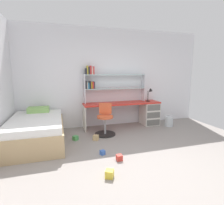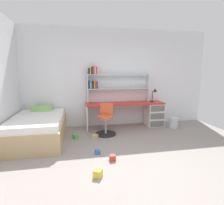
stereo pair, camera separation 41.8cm
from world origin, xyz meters
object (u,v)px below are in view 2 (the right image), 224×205
(bookshelf_hutch, at_px, (109,81))
(desk, at_px, (145,112))
(swivel_chair, at_px, (106,122))
(toy_block_natural_3, at_px, (95,137))
(toy_block_green_4, at_px, (75,137))
(toy_block_blue_2, at_px, (97,152))
(toy_block_yellow_0, at_px, (98,173))
(waste_bin, at_px, (174,123))
(toy_block_red_1, at_px, (112,158))
(desk_lamp, at_px, (155,93))
(bed_platform, at_px, (38,128))

(bookshelf_hutch, bearing_deg, desk, -8.08)
(desk, height_order, swivel_chair, swivel_chair)
(toy_block_natural_3, xyz_separation_m, toy_block_green_4, (-0.45, 0.13, -0.01))
(bookshelf_hutch, bearing_deg, toy_block_blue_2, -107.14)
(desk, height_order, toy_block_yellow_0, desk)
(bookshelf_hutch, xyz_separation_m, toy_block_blue_2, (-0.53, -1.73, -1.26))
(waste_bin, xyz_separation_m, toy_block_red_1, (-2.05, -1.53, -0.09))
(desk_lamp, distance_m, toy_block_green_4, 2.52)
(bookshelf_hutch, distance_m, bed_platform, 2.19)
(desk_lamp, bearing_deg, toy_block_green_4, -163.69)
(toy_block_natural_3, bearing_deg, toy_block_red_1, -79.18)
(desk, distance_m, toy_block_blue_2, 2.26)
(toy_block_green_4, bearing_deg, desk_lamp, 16.31)
(toy_block_red_1, height_order, toy_block_blue_2, toy_block_red_1)
(swivel_chair, xyz_separation_m, bed_platform, (-1.58, -0.12, -0.02))
(swivel_chair, bearing_deg, waste_bin, 4.17)
(bed_platform, bearing_deg, toy_block_red_1, -40.48)
(desk, relative_size, toy_block_natural_3, 18.94)
(bookshelf_hutch, height_order, desk_lamp, bookshelf_hutch)
(swivel_chair, distance_m, toy_block_red_1, 1.41)
(swivel_chair, height_order, toy_block_green_4, swivel_chair)
(bed_platform, bearing_deg, waste_bin, 4.31)
(bookshelf_hutch, relative_size, toy_block_blue_2, 21.18)
(toy_block_blue_2, bearing_deg, toy_block_red_1, -52.41)
(bookshelf_hutch, xyz_separation_m, toy_block_red_1, (-0.30, -2.04, -1.25))
(desk, distance_m, toy_block_natural_3, 1.77)
(desk_lamp, height_order, swivel_chair, desk_lamp)
(toy_block_natural_3, distance_m, toy_block_green_4, 0.47)
(bed_platform, relative_size, toy_block_yellow_0, 15.45)
(waste_bin, height_order, toy_block_green_4, waste_bin)
(desk, height_order, toy_block_natural_3, desk)
(toy_block_yellow_0, xyz_separation_m, toy_block_blue_2, (0.08, 0.76, -0.02))
(desk, relative_size, toy_block_yellow_0, 18.81)
(desk_lamp, distance_m, bed_platform, 3.21)
(toy_block_yellow_0, bearing_deg, toy_block_natural_3, 85.99)
(desk, bearing_deg, toy_block_red_1, -125.06)
(swivel_chair, relative_size, bed_platform, 0.43)
(toy_block_yellow_0, bearing_deg, swivel_chair, 77.43)
(swivel_chair, height_order, waste_bin, swivel_chair)
(bookshelf_hutch, xyz_separation_m, bed_platform, (-1.78, -0.77, -1.01))
(bookshelf_hutch, relative_size, toy_block_natural_3, 15.25)
(bed_platform, distance_m, toy_block_yellow_0, 2.09)
(bookshelf_hutch, bearing_deg, swivel_chair, -107.19)
(bed_platform, height_order, toy_block_blue_2, bed_platform)
(waste_bin, bearing_deg, bookshelf_hutch, 163.92)
(desk, distance_m, swivel_chair, 1.33)
(desk, distance_m, toy_block_green_4, 2.13)
(desk_lamp, distance_m, waste_bin, 0.98)
(swivel_chair, xyz_separation_m, toy_block_blue_2, (-0.33, -1.08, -0.26))
(bed_platform, height_order, toy_block_yellow_0, bed_platform)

